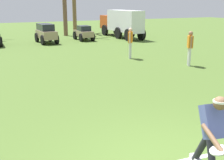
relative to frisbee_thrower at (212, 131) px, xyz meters
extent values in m
cylinder|color=#23232D|center=(-0.01, -0.05, -0.43)|extent=(0.19, 0.37, 0.72)
cylinder|color=#23232D|center=(0.05, 0.25, -0.43)|extent=(0.20, 0.45, 0.69)
cube|color=silver|center=(0.08, 0.40, -0.74)|extent=(0.15, 0.28, 0.10)
cube|color=#4C5699|center=(0.00, -0.01, 0.17)|extent=(0.42, 0.47, 0.57)
sphere|color=brown|center=(-0.02, -0.12, 0.51)|extent=(0.25, 0.25, 0.21)
cylinder|color=white|center=(-0.02, -0.12, 0.54)|extent=(0.25, 0.25, 0.03)
cylinder|color=brown|center=(-0.24, -0.24, 0.03)|extent=(0.20, 0.58, 0.27)
cylinder|color=brown|center=(0.20, 0.00, 0.15)|extent=(0.14, 0.29, 0.49)
cylinder|color=white|center=(-0.30, -0.43, -0.05)|extent=(0.35, 0.35, 0.10)
cylinder|color=silver|center=(3.76, 9.34, -0.38)|extent=(0.15, 0.15, 0.82)
cylinder|color=silver|center=(3.87, 9.49, -0.38)|extent=(0.15, 0.15, 0.82)
cube|color=orange|center=(3.81, 9.42, 0.30)|extent=(0.37, 0.39, 0.54)
cylinder|color=beige|center=(3.68, 9.25, 0.31)|extent=(0.10, 0.10, 0.52)
cylinder|color=beige|center=(3.94, 9.58, 0.31)|extent=(0.10, 0.10, 0.52)
sphere|color=beige|center=(3.81, 9.42, 0.67)|extent=(0.28, 0.28, 0.20)
cylinder|color=silver|center=(5.31, 6.65, -0.38)|extent=(0.15, 0.15, 0.82)
cylinder|color=silver|center=(5.39, 6.81, -0.38)|extent=(0.15, 0.15, 0.82)
cube|color=orange|center=(5.35, 6.73, 0.30)|extent=(0.34, 0.39, 0.54)
cylinder|color=#936B4C|center=(5.25, 6.55, 0.31)|extent=(0.10, 0.10, 0.52)
cylinder|color=#936B4C|center=(5.45, 6.92, 0.31)|extent=(0.10, 0.10, 0.52)
sphere|color=#936B4C|center=(5.35, 6.73, 0.67)|extent=(0.27, 0.27, 0.20)
cylinder|color=black|center=(-1.81, 16.44, -0.46)|extent=(0.19, 0.66, 0.66)
cube|color=#998466|center=(1.29, 17.04, -0.19)|extent=(1.05, 2.44, 0.55)
cube|color=#1E232B|center=(1.28, 17.19, 0.32)|extent=(0.91, 1.83, 0.46)
cylinder|color=black|center=(0.77, 17.85, -0.46)|extent=(0.21, 0.67, 0.66)
cylinder|color=black|center=(1.73, 17.89, -0.46)|extent=(0.21, 0.67, 0.66)
cylinder|color=black|center=(0.84, 16.18, -0.46)|extent=(0.21, 0.67, 0.66)
cylinder|color=black|center=(1.80, 16.22, -0.46)|extent=(0.21, 0.67, 0.66)
cube|color=#998466|center=(4.22, 17.41, -0.28)|extent=(0.95, 2.22, 0.42)
cube|color=#1E232B|center=(4.22, 17.31, 0.12)|extent=(0.82, 1.12, 0.38)
cylinder|color=black|center=(3.79, 18.19, -0.49)|extent=(0.19, 0.60, 0.60)
cylinder|color=black|center=(4.69, 18.17, -0.49)|extent=(0.19, 0.60, 0.60)
cylinder|color=black|center=(3.76, 16.65, -0.49)|extent=(0.19, 0.60, 0.60)
cylinder|color=black|center=(4.66, 16.63, -0.49)|extent=(0.19, 0.60, 0.60)
cube|color=#CC4C19|center=(7.62, 20.03, 0.33)|extent=(1.05, 1.70, 1.15)
cube|color=white|center=(7.62, 17.08, 0.58)|extent=(1.15, 4.20, 1.65)
cylinder|color=black|center=(7.04, 19.69, -0.34)|extent=(0.24, 0.90, 0.90)
cylinder|color=black|center=(8.19, 19.69, -0.34)|extent=(0.24, 0.90, 0.90)
cylinder|color=black|center=(7.04, 17.08, -0.34)|extent=(0.24, 0.90, 0.90)
cylinder|color=black|center=(8.19, 17.08, -0.34)|extent=(0.24, 0.90, 0.90)
cylinder|color=black|center=(7.04, 15.43, -0.34)|extent=(0.24, 0.90, 0.90)
cylinder|color=black|center=(8.19, 15.43, -0.34)|extent=(0.24, 0.90, 0.90)
cylinder|color=brown|center=(5.59, 23.54, 2.05)|extent=(0.37, 0.37, 5.69)
camera|label=1|loc=(-3.21, -2.98, 1.96)|focal=45.00mm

